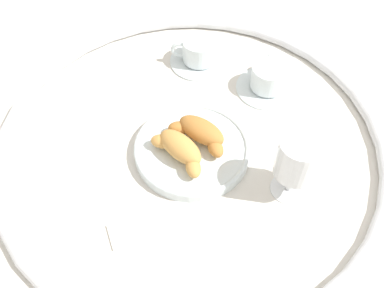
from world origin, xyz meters
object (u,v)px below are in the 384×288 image
Objects in this scene: croissant_small at (181,149)px; croissant_large at (200,132)px; coffee_cup_far at (199,53)px; juice_glass_left at (298,159)px; pastry_plate at (192,149)px; coffee_cup_near at (268,80)px; sugar_packet at (119,234)px.

croissant_large is at bearing -106.47° from croissant_small.
juice_glass_left is (-0.30, 0.25, 0.07)m from coffee_cup_far.
croissant_large is 0.99× the size of coffee_cup_far.
coffee_cup_near is (-0.07, -0.23, 0.01)m from pastry_plate.
juice_glass_left is (-0.19, 0.02, 0.05)m from croissant_large.
croissant_small is at bearing 107.99° from coffee_cup_far.
coffee_cup_near is 0.97× the size of juice_glass_left.
coffee_cup_near is at bearing -59.35° from sugar_packet.
coffee_cup_far is (0.09, -0.28, -0.02)m from croissant_small.
juice_glass_left is at bearing -92.98° from sugar_packet.
croissant_small is at bearing -54.51° from sugar_packet.
coffee_cup_near and coffee_cup_far have the same top height.
croissant_small reaches higher than sugar_packet.
juice_glass_left is at bearing -179.91° from pastry_plate.
croissant_large is 0.22m from coffee_cup_near.
coffee_cup_near is (-0.08, -0.26, -0.02)m from croissant_small.
croissant_small is 0.94× the size of coffee_cup_far.
croissant_large is 0.25m from sugar_packet.
coffee_cup_near is 0.46m from sugar_packet.
croissant_large is 0.25m from coffee_cup_far.
pastry_plate is 0.25m from coffee_cup_near.
coffee_cup_near is at bearing -62.17° from juice_glass_left.
sugar_packet is (0.04, 0.21, -0.01)m from pastry_plate.
juice_glass_left reaches higher than croissant_large.
pastry_plate is at bearing -106.43° from croissant_small.
croissant_large reaches higher than coffee_cup_near.
juice_glass_left is 0.33m from sugar_packet.
croissant_small is 0.28m from coffee_cup_near.
juice_glass_left is 2.80× the size of sugar_packet.
sugar_packet is at bearing 75.80° from coffee_cup_near.
sugar_packet is (0.11, 0.45, -0.02)m from coffee_cup_near.
croissant_large is 0.06m from croissant_small.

